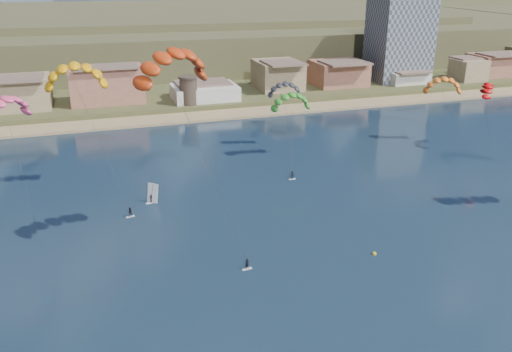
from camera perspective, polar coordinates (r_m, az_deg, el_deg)
The scene contains 15 objects.
beach at distance 154.90m, azimuth -8.44°, elevation 6.22°, with size 2200.00×12.00×0.90m.
land at distance 603.52m, azimuth -16.21°, elevation 16.87°, with size 2200.00×900.00×4.00m.
foothills at distance 279.78m, azimuth -8.49°, elevation 14.84°, with size 940.00×210.00×18.00m.
town at distance 167.70m, azimuth -23.30°, elevation 8.60°, with size 400.00×24.00×12.00m.
apartment_tower at distance 202.77m, azimuth 15.24°, elevation 14.37°, with size 20.00×16.00×32.00m.
watchtower at distance 161.95m, azimuth -7.29°, elevation 9.17°, with size 5.82×5.82×8.60m.
kitesurfer_red at distance 74.88m, azimuth -9.06°, elevation 12.21°, with size 14.82×14.93×32.17m.
kitesurfer_yellow at distance 102.01m, azimuth -18.91°, elevation 10.57°, with size 13.04×17.31×27.82m.
kitesurfer_green at distance 117.88m, azimuth 3.81°, elevation 8.29°, with size 9.99×15.21×18.44m.
distant_kite_pink at distance 94.69m, azimuth -25.41°, elevation 6.99°, with size 9.04×9.58×22.96m.
distant_kite_dark at distance 125.11m, azimuth 3.16°, elevation 9.58°, with size 8.89×6.50×17.61m.
distant_kite_orange at distance 137.13m, azimuth 19.57°, elevation 9.50°, with size 10.22×7.52×18.01m.
distant_kite_red at distance 134.31m, azimuth 23.59°, elevation 8.74°, with size 6.53×7.80×17.50m.
windsurfer at distance 99.44m, azimuth -11.16°, elevation -2.22°, with size 2.15×2.37×3.70m.
buoy at distance 83.02m, azimuth 12.63°, elevation -8.18°, with size 0.67×0.67×0.67m.
Camera 1 is at (-23.64, -41.70, 40.51)m, focal length 37.10 mm.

